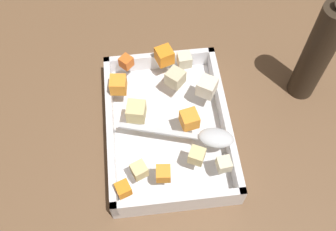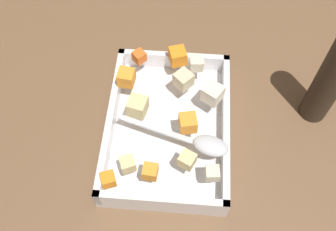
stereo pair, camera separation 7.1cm
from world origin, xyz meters
name	(u,v)px [view 1 (the left image)]	position (x,y,z in m)	size (l,w,h in m)	color
ground_plane	(173,139)	(0.00, 0.00, 0.00)	(4.00, 4.00, 0.00)	brown
baking_dish	(168,128)	(0.02, 0.01, 0.02)	(0.32, 0.23, 0.05)	silver
carrot_chunk_rim_edge	(123,189)	(-0.12, 0.10, 0.07)	(0.02, 0.02, 0.02)	orange
carrot_chunk_corner_sw	(189,118)	(0.00, -0.03, 0.07)	(0.03, 0.03, 0.03)	orange
carrot_chunk_mid_left	(118,85)	(0.09, 0.09, 0.07)	(0.03, 0.03, 0.03)	orange
carrot_chunk_far_right	(163,174)	(-0.10, 0.03, 0.07)	(0.02, 0.02, 0.02)	orange
carrot_chunk_far_left	(162,56)	(0.15, 0.00, 0.07)	(0.03, 0.03, 0.03)	orange
carrot_chunk_heap_top	(126,62)	(0.15, 0.08, 0.07)	(0.02, 0.02, 0.02)	orange
potato_chunk_near_right	(139,170)	(-0.09, 0.07, 0.07)	(0.02, 0.02, 0.02)	#E0CC89
potato_chunk_near_left	(184,60)	(0.14, -0.04, 0.07)	(0.03, 0.03, 0.03)	beige
potato_chunk_corner_se	(175,78)	(0.09, -0.01, 0.07)	(0.03, 0.03, 0.03)	beige
potato_chunk_corner_ne	(136,111)	(0.03, 0.07, 0.07)	(0.03, 0.03, 0.03)	#E0CC89
potato_chunk_heap_side	(224,164)	(-0.09, -0.07, 0.07)	(0.02, 0.02, 0.02)	beige
potato_chunk_near_spoon	(197,156)	(-0.07, -0.03, 0.07)	(0.03, 0.03, 0.03)	#E0CC89
parsnip_chunk_front_center	(207,87)	(0.07, -0.07, 0.07)	(0.03, 0.03, 0.03)	silver
serving_spoon	(208,137)	(-0.04, -0.06, 0.06)	(0.08, 0.21, 0.02)	silver
pepper_mill	(317,53)	(0.09, -0.28, 0.11)	(0.05, 0.05, 0.25)	#2D2319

